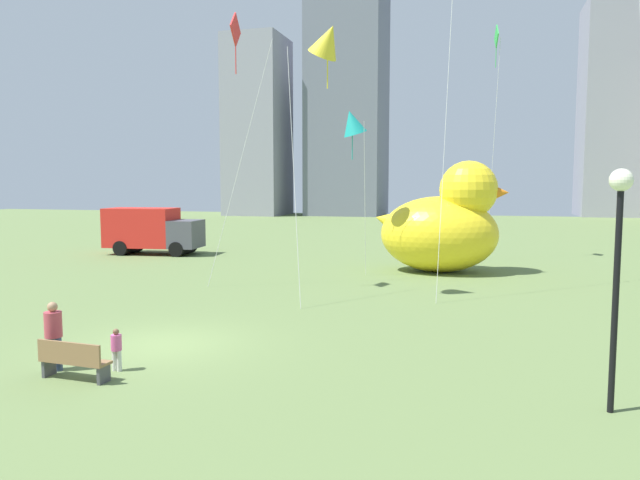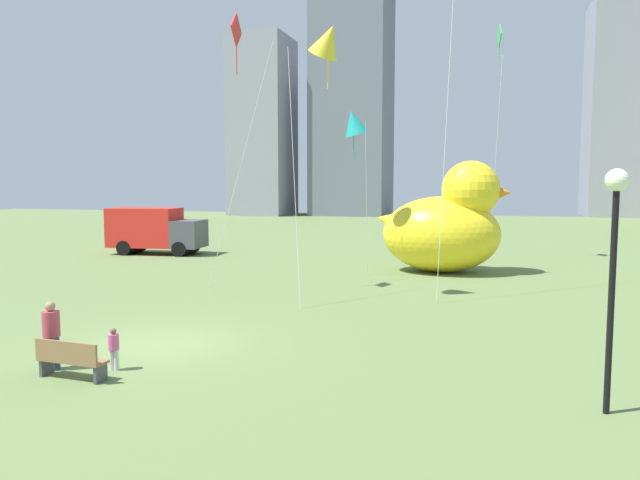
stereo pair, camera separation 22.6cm
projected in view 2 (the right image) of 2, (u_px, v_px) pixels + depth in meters
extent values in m
plane|color=#617844|center=(160.00, 344.00, 16.21)|extent=(140.00, 140.00, 0.00)
cube|color=olive|center=(73.00, 360.00, 13.35)|extent=(1.69, 0.55, 0.06)
cube|color=olive|center=(66.00, 351.00, 13.14)|extent=(1.67, 0.16, 0.45)
cube|color=#47474C|center=(47.00, 366.00, 13.62)|extent=(0.10, 0.37, 0.39)
cube|color=#47474C|center=(100.00, 374.00, 13.12)|extent=(0.10, 0.37, 0.39)
cylinder|color=#38476B|center=(49.00, 353.00, 14.02)|extent=(0.18, 0.18, 0.80)
cylinder|color=#38476B|center=(56.00, 353.00, 13.97)|extent=(0.18, 0.18, 0.80)
cylinder|color=#B23F4C|center=(51.00, 324.00, 13.93)|extent=(0.40, 0.40, 0.60)
sphere|color=#A87C5B|center=(50.00, 306.00, 13.89)|extent=(0.23, 0.23, 0.23)
cylinder|color=silver|center=(112.00, 360.00, 13.96)|extent=(0.11, 0.11, 0.49)
cylinder|color=silver|center=(116.00, 360.00, 13.93)|extent=(0.11, 0.11, 0.49)
cylinder|color=#D85999|center=(114.00, 342.00, 13.90)|extent=(0.25, 0.25, 0.37)
sphere|color=brown|center=(113.00, 331.00, 13.88)|extent=(0.14, 0.14, 0.14)
ellipsoid|color=yellow|center=(441.00, 234.00, 29.29)|extent=(5.73, 4.24, 3.74)
sphere|color=yellow|center=(471.00, 190.00, 28.70)|extent=(2.79, 2.79, 2.79)
cone|color=orange|center=(498.00, 193.00, 28.37)|extent=(1.26, 1.26, 1.26)
cone|color=yellow|center=(391.00, 221.00, 29.91)|extent=(1.71, 1.50, 1.80)
cylinder|color=black|center=(611.00, 303.00, 11.15)|extent=(0.12, 0.12, 4.27)
sphere|color=#EAEACC|center=(617.00, 180.00, 10.93)|extent=(0.43, 0.43, 0.43)
cube|color=red|center=(145.00, 227.00, 36.94)|extent=(4.39, 2.69, 2.40)
cube|color=#4C4C56|center=(189.00, 234.00, 36.45)|extent=(1.84, 2.45, 1.68)
cylinder|color=black|center=(186.00, 247.00, 36.57)|extent=(1.13, 2.48, 0.90)
cylinder|color=black|center=(132.00, 246.00, 37.21)|extent=(1.13, 2.48, 0.90)
cube|color=gray|center=(263.00, 127.00, 82.14)|extent=(7.58, 8.44, 24.25)
cube|color=slate|center=(353.00, 82.00, 81.32)|extent=(10.03, 9.86, 36.32)
cube|color=gray|center=(631.00, 110.00, 77.95)|extent=(10.73, 9.15, 28.03)
cylinder|color=silver|center=(241.00, 165.00, 24.93)|extent=(2.69, 0.94, 10.32)
cube|color=red|center=(236.00, 29.00, 23.03)|extent=(0.20, 1.27, 1.27)
cylinder|color=red|center=(237.00, 53.00, 23.12)|extent=(0.04, 0.04, 1.60)
cylinder|color=silver|center=(294.00, 173.00, 21.58)|extent=(1.21, 2.24, 9.50)
cone|color=yellow|center=(328.00, 40.00, 21.39)|extent=(1.86, 1.71, 1.51)
cylinder|color=yellow|center=(328.00, 66.00, 21.47)|extent=(0.04, 0.04, 1.60)
cylinder|color=silver|center=(496.00, 150.00, 33.92)|extent=(0.48, 0.02, 12.56)
cube|color=green|center=(500.00, 36.00, 33.10)|extent=(0.24, 1.27, 1.27)
cylinder|color=green|center=(499.00, 52.00, 33.19)|extent=(0.04, 0.04, 1.60)
cylinder|color=silver|center=(453.00, 9.00, 22.34)|extent=(0.52, 3.64, 21.84)
cylinder|color=silver|center=(366.00, 200.00, 27.63)|extent=(0.13, 1.23, 7.18)
cone|color=teal|center=(354.00, 122.00, 27.40)|extent=(1.77, 1.71, 1.38)
cylinder|color=teal|center=(354.00, 142.00, 27.49)|extent=(0.04, 0.04, 1.60)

